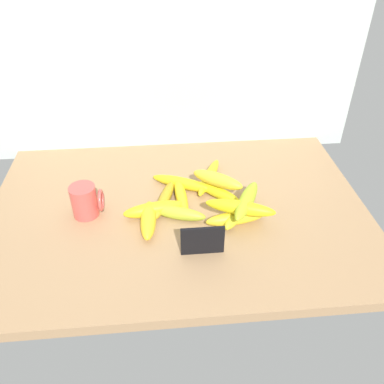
{
  "coord_description": "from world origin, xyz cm",
  "views": [
    {
      "loc": [
        -4.5,
        -90.52,
        76.33
      ],
      "look_at": [
        4.11,
        1.07,
        8.0
      ],
      "focal_mm": 37.28,
      "sensor_mm": 36.0,
      "label": 1
    }
  ],
  "objects_px": {
    "banana_2": "(148,220)",
    "banana_12": "(240,208)",
    "chalkboard_sign": "(202,242)",
    "banana_6": "(181,196)",
    "banana_9": "(236,218)",
    "banana_5": "(218,192)",
    "banana_7": "(180,213)",
    "banana_1": "(240,209)",
    "coffee_mug": "(85,201)",
    "banana_10": "(246,201)",
    "banana_0": "(154,209)",
    "banana_4": "(164,199)",
    "banana_11": "(218,180)",
    "banana_8": "(184,183)",
    "banana_3": "(209,177)"
  },
  "relations": [
    {
      "from": "banana_2",
      "to": "banana_12",
      "type": "distance_m",
      "value": 0.25
    },
    {
      "from": "chalkboard_sign",
      "to": "banana_6",
      "type": "distance_m",
      "value": 0.23
    },
    {
      "from": "banana_9",
      "to": "banana_5",
      "type": "bearing_deg",
      "value": 103.65
    },
    {
      "from": "banana_2",
      "to": "banana_7",
      "type": "bearing_deg",
      "value": 14.78
    },
    {
      "from": "banana_6",
      "to": "banana_12",
      "type": "bearing_deg",
      "value": -38.86
    },
    {
      "from": "banana_1",
      "to": "banana_9",
      "type": "height_order",
      "value": "banana_1"
    },
    {
      "from": "coffee_mug",
      "to": "banana_10",
      "type": "distance_m",
      "value": 0.45
    },
    {
      "from": "banana_0",
      "to": "banana_4",
      "type": "xyz_separation_m",
      "value": [
        0.03,
        0.05,
        -0.0
      ]
    },
    {
      "from": "banana_11",
      "to": "banana_10",
      "type": "bearing_deg",
      "value": -61.67
    },
    {
      "from": "banana_8",
      "to": "banana_9",
      "type": "bearing_deg",
      "value": -54.09
    },
    {
      "from": "banana_0",
      "to": "banana_6",
      "type": "distance_m",
      "value": 0.1
    },
    {
      "from": "banana_3",
      "to": "banana_4",
      "type": "distance_m",
      "value": 0.18
    },
    {
      "from": "banana_6",
      "to": "banana_11",
      "type": "bearing_deg",
      "value": 9.48
    },
    {
      "from": "banana_9",
      "to": "banana_12",
      "type": "height_order",
      "value": "banana_12"
    },
    {
      "from": "banana_2",
      "to": "banana_11",
      "type": "bearing_deg",
      "value": 31.01
    },
    {
      "from": "coffee_mug",
      "to": "banana_1",
      "type": "relative_size",
      "value": 0.49
    },
    {
      "from": "chalkboard_sign",
      "to": "banana_11",
      "type": "relative_size",
      "value": 0.68
    },
    {
      "from": "chalkboard_sign",
      "to": "banana_11",
      "type": "height_order",
      "value": "chalkboard_sign"
    },
    {
      "from": "chalkboard_sign",
      "to": "banana_8",
      "type": "bearing_deg",
      "value": 95.19
    },
    {
      "from": "banana_5",
      "to": "coffee_mug",
      "type": "bearing_deg",
      "value": -173.53
    },
    {
      "from": "banana_3",
      "to": "banana_8",
      "type": "bearing_deg",
      "value": -160.0
    },
    {
      "from": "banana_10",
      "to": "banana_12",
      "type": "bearing_deg",
      "value": -131.31
    },
    {
      "from": "banana_6",
      "to": "banana_9",
      "type": "bearing_deg",
      "value": -39.69
    },
    {
      "from": "banana_10",
      "to": "banana_0",
      "type": "bearing_deg",
      "value": 171.87
    },
    {
      "from": "banana_9",
      "to": "banana_11",
      "type": "distance_m",
      "value": 0.15
    },
    {
      "from": "banana_4",
      "to": "banana_12",
      "type": "xyz_separation_m",
      "value": [
        0.2,
        -0.11,
        0.04
      ]
    },
    {
      "from": "banana_9",
      "to": "banana_6",
      "type": "bearing_deg",
      "value": 140.31
    },
    {
      "from": "banana_12",
      "to": "banana_11",
      "type": "bearing_deg",
      "value": 106.21
    },
    {
      "from": "coffee_mug",
      "to": "banana_6",
      "type": "height_order",
      "value": "coffee_mug"
    },
    {
      "from": "banana_6",
      "to": "banana_4",
      "type": "bearing_deg",
      "value": -166.82
    },
    {
      "from": "banana_3",
      "to": "banana_11",
      "type": "bearing_deg",
      "value": -78.03
    },
    {
      "from": "coffee_mug",
      "to": "banana_5",
      "type": "height_order",
      "value": "coffee_mug"
    },
    {
      "from": "banana_11",
      "to": "banana_5",
      "type": "bearing_deg",
      "value": -82.96
    },
    {
      "from": "coffee_mug",
      "to": "banana_12",
      "type": "relative_size",
      "value": 0.5
    },
    {
      "from": "banana_1",
      "to": "banana_6",
      "type": "distance_m",
      "value": 0.18
    },
    {
      "from": "banana_3",
      "to": "banana_9",
      "type": "distance_m",
      "value": 0.22
    },
    {
      "from": "banana_2",
      "to": "banana_11",
      "type": "relative_size",
      "value": 0.96
    },
    {
      "from": "banana_6",
      "to": "banana_12",
      "type": "relative_size",
      "value": 1.03
    },
    {
      "from": "banana_5",
      "to": "banana_6",
      "type": "height_order",
      "value": "banana_5"
    },
    {
      "from": "banana_1",
      "to": "banana_7",
      "type": "xyz_separation_m",
      "value": [
        -0.17,
        -0.0,
        -0.0
      ]
    },
    {
      "from": "banana_4",
      "to": "banana_9",
      "type": "distance_m",
      "value": 0.22
    },
    {
      "from": "banana_8",
      "to": "banana_2",
      "type": "bearing_deg",
      "value": -123.12
    },
    {
      "from": "banana_1",
      "to": "banana_11",
      "type": "distance_m",
      "value": 0.12
    },
    {
      "from": "banana_0",
      "to": "banana_5",
      "type": "height_order",
      "value": "banana_0"
    },
    {
      "from": "banana_6",
      "to": "banana_10",
      "type": "xyz_separation_m",
      "value": [
        0.17,
        -0.1,
        0.05
      ]
    },
    {
      "from": "banana_5",
      "to": "banana_8",
      "type": "bearing_deg",
      "value": 151.02
    },
    {
      "from": "banana_7",
      "to": "banana_8",
      "type": "relative_size",
      "value": 0.73
    },
    {
      "from": "coffee_mug",
      "to": "banana_1",
      "type": "xyz_separation_m",
      "value": [
        0.43,
        -0.05,
        -0.03
      ]
    },
    {
      "from": "banana_5",
      "to": "banana_9",
      "type": "xyz_separation_m",
      "value": [
        0.03,
        -0.12,
        0.0
      ]
    },
    {
      "from": "banana_9",
      "to": "chalkboard_sign",
      "type": "bearing_deg",
      "value": -135.08
    }
  ]
}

